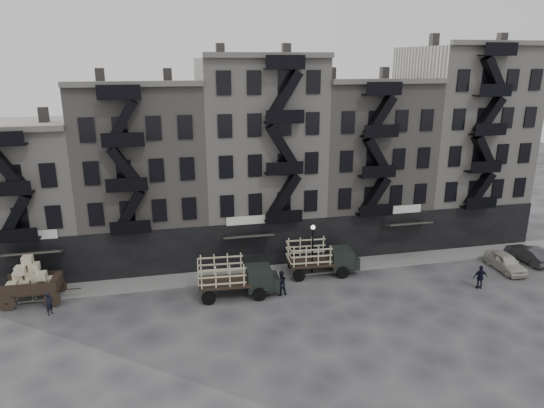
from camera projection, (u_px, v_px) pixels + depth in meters
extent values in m
plane|color=#38383A|center=(284.00, 293.00, 36.53)|extent=(140.00, 140.00, 0.00)
cube|color=slate|center=(273.00, 271.00, 40.02)|extent=(55.00, 2.50, 0.15)
cube|color=#A7A299|center=(20.00, 197.00, 39.98)|extent=(10.00, 10.00, 12.00)
cube|color=black|center=(11.00, 265.00, 36.51)|extent=(10.00, 0.35, 4.00)
cube|color=#4C4744|center=(42.00, 115.00, 38.61)|extent=(0.70, 0.70, 1.20)
cube|color=slate|center=(144.00, 173.00, 41.64)|extent=(10.00, 10.00, 15.00)
cube|color=black|center=(147.00, 254.00, 38.59)|extent=(10.00, 0.35, 4.00)
cube|color=#595651|center=(133.00, 84.00, 34.62)|extent=(10.00, 0.50, 0.40)
cube|color=#4C4744|center=(97.00, 76.00, 38.69)|extent=(0.70, 0.70, 1.20)
cube|color=#4C4744|center=(168.00, 76.00, 39.84)|extent=(0.70, 0.70, 1.20)
cube|color=#A7A299|center=(258.00, 157.00, 43.44)|extent=(10.00, 10.00, 17.00)
cube|color=black|center=(270.00, 244.00, 40.68)|extent=(10.00, 0.35, 4.00)
cube|color=#595651|center=(270.00, 55.00, 36.13)|extent=(10.00, 0.50, 0.40)
cube|color=#4C4744|center=(221.00, 50.00, 40.20)|extent=(0.70, 0.70, 1.20)
cube|color=#4C4744|center=(286.00, 51.00, 41.35)|extent=(0.70, 0.70, 1.20)
cube|color=slate|center=(361.00, 163.00, 45.82)|extent=(10.00, 10.00, 15.00)
cube|color=black|center=(380.00, 235.00, 42.77)|extent=(10.00, 0.35, 4.00)
cube|color=#595651|center=(392.00, 81.00, 38.79)|extent=(10.00, 0.50, 0.40)
cube|color=#4C4744|center=(335.00, 74.00, 42.87)|extent=(0.70, 0.70, 1.20)
cube|color=#4C4744|center=(392.00, 74.00, 44.02)|extent=(0.70, 0.70, 1.20)
cube|color=#A7A299|center=(458.00, 143.00, 47.48)|extent=(10.00, 10.00, 18.00)
cube|color=black|center=(480.00, 227.00, 44.86)|extent=(10.00, 0.35, 4.00)
cube|color=#595651|center=(506.00, 43.00, 40.02)|extent=(10.00, 0.50, 0.40)
cube|color=#4C4744|center=(440.00, 40.00, 44.09)|extent=(0.70, 0.70, 1.20)
cube|color=#4C4744|center=(493.00, 40.00, 45.24)|extent=(0.70, 0.70, 1.20)
cylinder|color=black|center=(312.00, 252.00, 39.02)|extent=(0.14, 0.14, 4.00)
sphere|color=silver|center=(313.00, 227.00, 38.41)|extent=(0.36, 0.36, 0.36)
imported|color=beige|center=(25.00, 292.00, 34.66)|extent=(2.32, 1.35, 1.84)
cube|color=black|center=(33.00, 289.00, 34.82)|extent=(3.86, 2.13, 0.21)
cylinder|color=black|center=(7.00, 304.00, 33.70)|extent=(1.16, 0.14, 1.16)
cylinder|color=black|center=(16.00, 290.00, 35.69)|extent=(1.16, 0.14, 1.16)
cylinder|color=black|center=(52.00, 300.00, 34.22)|extent=(1.16, 0.14, 1.16)
cylinder|color=black|center=(59.00, 287.00, 36.21)|extent=(1.16, 0.14, 1.16)
cube|color=black|center=(57.00, 282.00, 35.00)|extent=(0.58, 1.71, 0.84)
cube|color=black|center=(225.00, 282.00, 35.65)|extent=(3.91, 2.44, 0.20)
cube|color=black|center=(259.00, 278.00, 36.01)|extent=(1.89, 2.10, 1.67)
cube|color=black|center=(272.00, 281.00, 36.26)|extent=(0.99, 1.72, 1.00)
cylinder|color=black|center=(260.00, 294.00, 35.17)|extent=(1.01, 0.30, 1.00)
cylinder|color=black|center=(256.00, 281.00, 37.27)|extent=(1.01, 0.30, 1.00)
cylinder|color=black|center=(209.00, 298.00, 34.61)|extent=(1.01, 0.30, 1.00)
cylinder|color=black|center=(208.00, 285.00, 36.71)|extent=(1.01, 0.30, 1.00)
cube|color=black|center=(311.00, 262.00, 39.28)|extent=(3.82, 2.39, 0.20)
cube|color=black|center=(341.00, 258.00, 39.63)|extent=(1.85, 2.06, 1.63)
cube|color=black|center=(352.00, 261.00, 39.87)|extent=(0.97, 1.68, 0.98)
cylinder|color=black|center=(343.00, 273.00, 38.80)|extent=(0.99, 0.30, 0.98)
cylinder|color=black|center=(335.00, 262.00, 40.86)|extent=(0.99, 0.30, 0.98)
cylinder|color=black|center=(299.00, 276.00, 38.26)|extent=(0.99, 0.30, 0.98)
cylinder|color=black|center=(294.00, 265.00, 40.31)|extent=(0.99, 0.30, 0.98)
imported|color=#B9B3A6|center=(506.00, 262.00, 40.26)|extent=(1.83, 4.23, 1.42)
imported|color=#2A2A2D|center=(529.00, 254.00, 41.96)|extent=(1.67, 4.33, 1.41)
imported|color=black|center=(49.00, 304.00, 33.21)|extent=(0.64, 0.71, 1.63)
imported|color=black|center=(281.00, 283.00, 35.92)|extent=(1.04, 0.88, 1.91)
imported|color=black|center=(480.00, 277.00, 36.97)|extent=(1.15, 0.60, 1.86)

